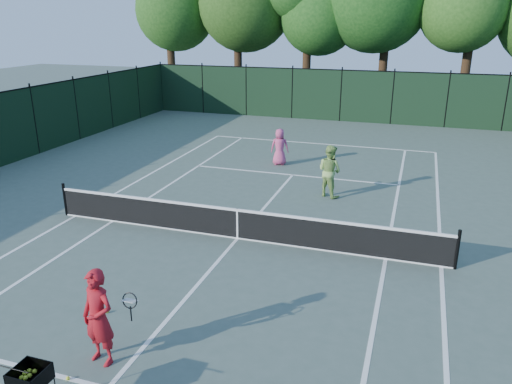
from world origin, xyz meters
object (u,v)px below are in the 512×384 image
(loose_ball_near_cart, at_px, (68,378))
(loose_ball_midcourt, at_px, (107,311))
(ball_hopper, at_px, (30,377))
(coach, at_px, (98,317))
(player_pink, at_px, (280,147))
(player_green, at_px, (330,171))

(loose_ball_near_cart, bearing_deg, loose_ball_midcourt, 105.37)
(ball_hopper, distance_m, loose_ball_midcourt, 3.08)
(coach, distance_m, loose_ball_near_cart, 1.13)
(player_pink, relative_size, ball_hopper, 1.63)
(player_pink, height_order, ball_hopper, player_pink)
(coach, distance_m, loose_ball_midcourt, 1.84)
(player_pink, distance_m, player_green, 4.26)
(ball_hopper, height_order, loose_ball_midcourt, ball_hopper)
(coach, height_order, player_pink, coach)
(ball_hopper, bearing_deg, loose_ball_near_cart, 95.70)
(coach, xyz_separation_m, ball_hopper, (-0.17, -1.53, -0.12))
(coach, height_order, player_green, coach)
(coach, relative_size, player_green, 1.00)
(coach, xyz_separation_m, player_pink, (-0.42, 13.48, -0.15))
(loose_ball_near_cart, bearing_deg, player_green, 76.57)
(player_green, bearing_deg, loose_ball_midcourt, 99.23)
(ball_hopper, bearing_deg, player_pink, 88.81)
(player_green, relative_size, loose_ball_near_cart, 27.06)
(ball_hopper, distance_m, loose_ball_near_cart, 1.19)
(player_pink, height_order, player_green, player_green)
(loose_ball_midcourt, bearing_deg, player_green, 70.40)
(loose_ball_near_cart, bearing_deg, player_pink, 90.51)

